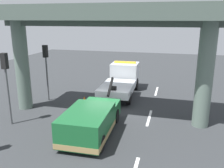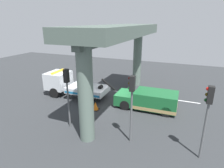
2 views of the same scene
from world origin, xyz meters
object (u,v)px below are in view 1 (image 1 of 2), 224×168
object	(u,v)px
traffic_light_far	(6,73)
traffic_light_mid	(46,61)
traffic_cone_orange	(84,101)
tow_truck_white	(122,79)
towed_van_green	(91,121)

from	to	relation	value
traffic_light_far	traffic_light_mid	size ratio (longest dim) A/B	1.01
traffic_light_far	traffic_light_mid	xyz separation A→B (m)	(4.50, 0.00, -0.03)
traffic_cone_orange	traffic_light_far	bearing A→B (deg)	142.43
traffic_light_far	tow_truck_white	bearing A→B (deg)	-32.89
traffic_light_far	towed_van_green	bearing A→B (deg)	-91.27
towed_van_green	traffic_light_far	xyz separation A→B (m)	(0.11, 5.09, 2.34)
tow_truck_white	traffic_light_mid	distance (m)	6.36
towed_van_green	traffic_light_mid	size ratio (longest dim) A/B	1.23
tow_truck_white	traffic_light_mid	bearing A→B (deg)	123.36
tow_truck_white	traffic_light_mid	world-z (taller)	traffic_light_mid
tow_truck_white	traffic_cone_orange	size ratio (longest dim) A/B	10.42
tow_truck_white	towed_van_green	distance (m)	7.96
towed_van_green	traffic_light_mid	xyz separation A→B (m)	(4.61, 5.09, 2.32)
towed_van_green	traffic_light_far	distance (m)	5.60
tow_truck_white	traffic_light_mid	size ratio (longest dim) A/B	1.71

